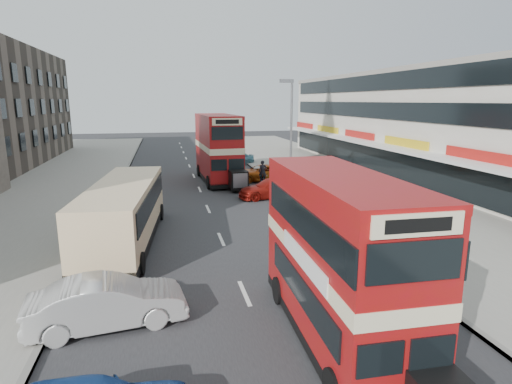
{
  "coord_description": "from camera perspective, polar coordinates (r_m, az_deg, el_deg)",
  "views": [
    {
      "loc": [
        -2.56,
        -11.38,
        6.65
      ],
      "look_at": [
        1.03,
        4.74,
        3.02
      ],
      "focal_mm": 29.34,
      "sensor_mm": 36.0,
      "label": 1
    }
  ],
  "objects": [
    {
      "name": "ground",
      "position": [
        13.42,
        0.12,
        -17.31
      ],
      "size": [
        160.0,
        160.0,
        0.0
      ],
      "primitive_type": "plane",
      "color": "#28282B",
      "rests_on": "ground"
    },
    {
      "name": "road_surface",
      "position": [
        32.17,
        -7.7,
        0.35
      ],
      "size": [
        12.0,
        90.0,
        0.01
      ],
      "primitive_type": "cube",
      "color": "#28282B",
      "rests_on": "ground"
    },
    {
      "name": "pavement_right",
      "position": [
        35.21,
        12.14,
        1.34
      ],
      "size": [
        12.0,
        90.0,
        0.15
      ],
      "primitive_type": "cube",
      "color": "gray",
      "rests_on": "ground"
    },
    {
      "name": "pavement_left",
      "position": [
        33.42,
        -28.66,
        -0.5
      ],
      "size": [
        12.0,
        90.0,
        0.15
      ],
      "primitive_type": "cube",
      "color": "gray",
      "rests_on": "ground"
    },
    {
      "name": "kerb_left",
      "position": [
        32.25,
        -18.56,
        -0.03
      ],
      "size": [
        0.2,
        90.0,
        0.16
      ],
      "primitive_type": "cube",
      "color": "gray",
      "rests_on": "ground"
    },
    {
      "name": "kerb_right",
      "position": [
        33.21,
        2.84,
        0.94
      ],
      "size": [
        0.2,
        90.0,
        0.16
      ],
      "primitive_type": "cube",
      "color": "gray",
      "rests_on": "ground"
    },
    {
      "name": "commercial_row",
      "position": [
        40.3,
        21.7,
        8.74
      ],
      "size": [
        9.9,
        46.2,
        9.3
      ],
      "color": "beige",
      "rests_on": "ground"
    },
    {
      "name": "street_lamp",
      "position": [
        30.8,
        4.69,
        8.87
      ],
      "size": [
        1.0,
        0.2,
        8.12
      ],
      "color": "slate",
      "rests_on": "ground"
    },
    {
      "name": "bus_main",
      "position": [
        11.86,
        11.25,
        -8.79
      ],
      "size": [
        2.46,
        8.36,
        4.58
      ],
      "rotation": [
        0.0,
        0.0,
        3.12
      ],
      "color": "black",
      "rests_on": "ground"
    },
    {
      "name": "bus_second",
      "position": [
        34.98,
        -5.19,
        6.02
      ],
      "size": [
        3.03,
        9.72,
        5.33
      ],
      "rotation": [
        0.0,
        0.0,
        3.18
      ],
      "color": "black",
      "rests_on": "ground"
    },
    {
      "name": "coach",
      "position": [
        20.53,
        -17.53,
        -2.48
      ],
      "size": [
        3.52,
        10.36,
        2.69
      ],
      "rotation": [
        0.0,
        0.0,
        -0.1
      ],
      "color": "black",
      "rests_on": "ground"
    },
    {
      "name": "car_left_front",
      "position": [
        13.61,
        -19.54,
        -14.04
      ],
      "size": [
        4.74,
        2.18,
        1.51
      ],
      "primitive_type": "imported",
      "rotation": [
        0.0,
        0.0,
        1.7
      ],
      "color": "beige",
      "rests_on": "ground"
    },
    {
      "name": "car_right_a",
      "position": [
        29.09,
        2.08,
        0.51
      ],
      "size": [
        4.82,
        2.44,
        1.34
      ],
      "primitive_type": "imported",
      "rotation": [
        0.0,
        0.0,
        -1.45
      ],
      "color": "maroon",
      "rests_on": "ground"
    },
    {
      "name": "car_right_b",
      "position": [
        35.27,
        0.68,
        2.62
      ],
      "size": [
        4.95,
        2.52,
        1.34
      ],
      "primitive_type": "imported",
      "rotation": [
        0.0,
        0.0,
        -1.51
      ],
      "color": "#C75913",
      "rests_on": "ground"
    },
    {
      "name": "car_right_c",
      "position": [
        44.7,
        -2.84,
        4.68
      ],
      "size": [
        4.01,
        1.79,
        1.34
      ],
      "primitive_type": "imported",
      "rotation": [
        0.0,
        0.0,
        -1.52
      ],
      "color": "#5594AA",
      "rests_on": "ground"
    },
    {
      "name": "pedestrian_near",
      "position": [
        29.19,
        9.48,
        0.89
      ],
      "size": [
        0.69,
        0.63,
        1.54
      ],
      "primitive_type": "imported",
      "rotation": [
        0.0,
        0.0,
        3.71
      ],
      "color": "gray",
      "rests_on": "pavement_right"
    },
    {
      "name": "cyclist",
      "position": [
        32.96,
        0.92,
        1.95
      ],
      "size": [
        0.84,
        1.88,
        2.05
      ],
      "rotation": [
        0.0,
        0.0,
        -0.12
      ],
      "color": "gray",
      "rests_on": "ground"
    }
  ]
}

